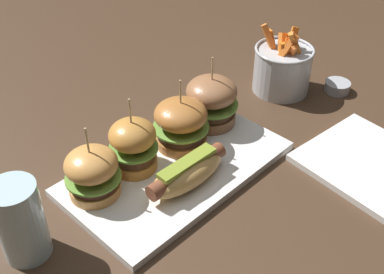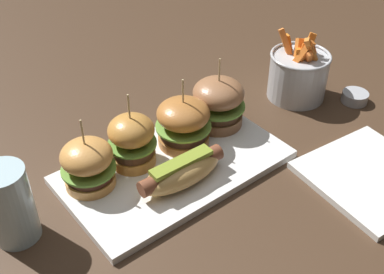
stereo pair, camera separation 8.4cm
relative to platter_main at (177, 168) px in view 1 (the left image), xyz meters
The scene contains 11 objects.
ground_plane 0.01m from the platter_main, ahead, with size 3.00×3.00×0.00m, color #422D1E.
platter_main is the anchor object (origin of this frame).
hot_dog 0.06m from the platter_main, 113.07° to the right, with size 0.16×0.06×0.05m.
slider_far_left 0.15m from the platter_main, 161.39° to the left, with size 0.09×0.09×0.13m.
slider_center_left 0.09m from the platter_main, 137.37° to the left, with size 0.08×0.08×0.14m.
slider_center_right 0.08m from the platter_main, 37.41° to the left, with size 0.10×0.10×0.13m.
slider_far_right 0.16m from the platter_main, 18.12° to the left, with size 0.10×0.10×0.14m.
fries_bucket 0.35m from the platter_main, ahead, with size 0.12×0.12×0.15m.
sauce_ramekin 0.43m from the platter_main, ahead, with size 0.05×0.05×0.02m.
side_plate 0.34m from the platter_main, 43.00° to the right, with size 0.20×0.20×0.01m, color white.
water_glass 0.28m from the platter_main, behind, with size 0.07×0.07×0.13m, color silver.
Camera 1 is at (-0.44, -0.46, 0.57)m, focal length 45.58 mm.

